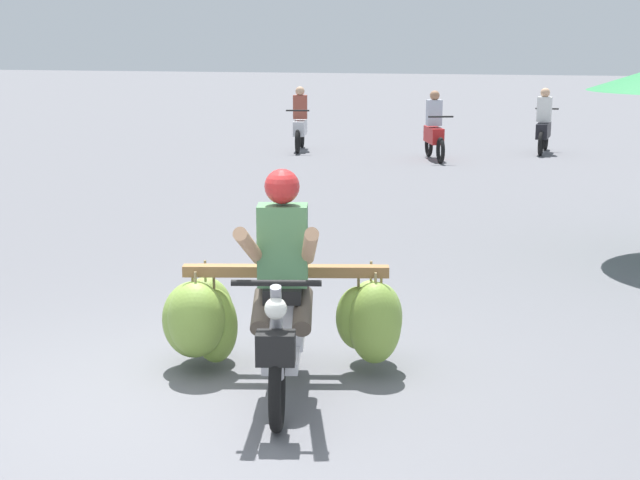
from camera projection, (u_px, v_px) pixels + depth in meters
ground_plane at (183, 411)px, 6.31m from camera, size 120.00×120.00×0.00m
motorbike_main_loaded at (273, 313)px, 6.88m from camera, size 1.86×1.93×1.58m
motorbike_distant_ahead_left at (434, 132)px, 19.18m from camera, size 0.74×1.54×1.40m
motorbike_distant_ahead_right at (544, 127)px, 20.20m from camera, size 0.50×1.62×1.40m
motorbike_distant_far_ahead at (300, 125)px, 20.76m from camera, size 0.57×1.60×1.40m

